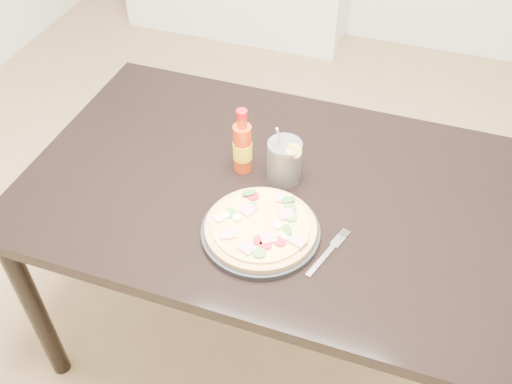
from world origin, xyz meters
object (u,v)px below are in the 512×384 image
(pizza, at_px, (261,227))
(plate, at_px, (261,232))
(fork, at_px, (329,251))
(hot_sauce_bottle, at_px, (242,147))
(dining_table, at_px, (269,205))
(cola_cup, at_px, (284,162))

(pizza, bearing_deg, plate, -131.30)
(plate, xyz_separation_m, fork, (0.18, -0.00, -0.01))
(pizza, relative_size, fork, 1.58)
(hot_sauce_bottle, bearing_deg, plate, -59.81)
(dining_table, xyz_separation_m, plate, (0.04, -0.19, 0.09))
(pizza, xyz_separation_m, fork, (0.18, -0.00, -0.02))
(fork, bearing_deg, cola_cup, 148.15)
(dining_table, height_order, pizza, pizza)
(hot_sauce_bottle, relative_size, cola_cup, 1.12)
(pizza, distance_m, hot_sauce_bottle, 0.27)
(plate, distance_m, hot_sauce_bottle, 0.27)
(cola_cup, bearing_deg, dining_table, -125.32)
(pizza, height_order, hot_sauce_bottle, hot_sauce_bottle)
(hot_sauce_bottle, distance_m, fork, 0.40)
(dining_table, distance_m, pizza, 0.22)
(plate, height_order, fork, plate)
(dining_table, bearing_deg, plate, -79.21)
(fork, bearing_deg, pizza, -162.33)
(pizza, bearing_deg, fork, -0.37)
(fork, bearing_deg, plate, -162.28)
(dining_table, distance_m, hot_sauce_bottle, 0.20)
(cola_cup, relative_size, fork, 1.01)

